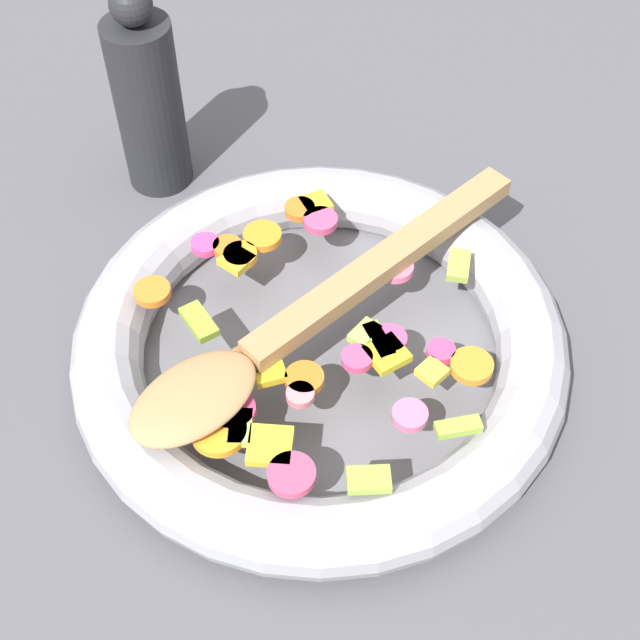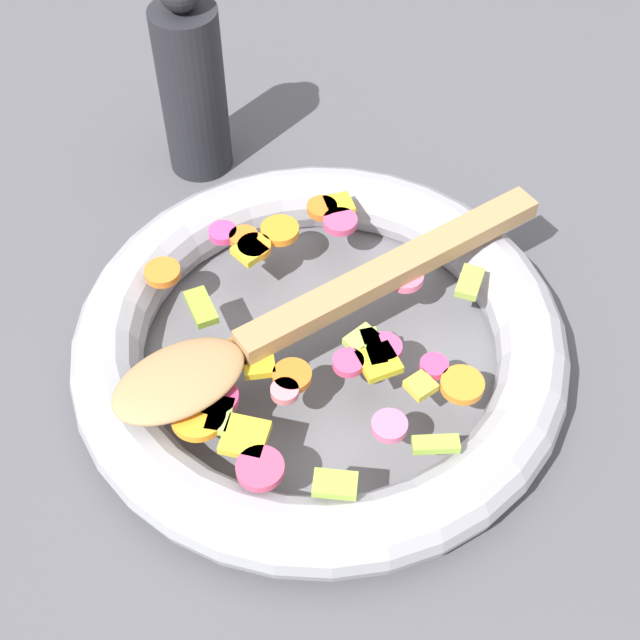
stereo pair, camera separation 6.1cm
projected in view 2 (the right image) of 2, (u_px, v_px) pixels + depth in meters
name	position (u px, v px, depth m)	size (l,w,h in m)	color
ground_plane	(320.00, 363.00, 0.65)	(4.00, 4.00, 0.00)	#4C4C51
skillet	(320.00, 345.00, 0.63)	(0.35, 0.35, 0.05)	slate
chopped_vegetables	(302.00, 336.00, 0.60)	(0.26, 0.26, 0.01)	orange
wooden_spoon	(296.00, 320.00, 0.59)	(0.23, 0.30, 0.01)	#A87F51
pepper_mill	(192.00, 85.00, 0.72)	(0.05, 0.05, 0.18)	#232328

